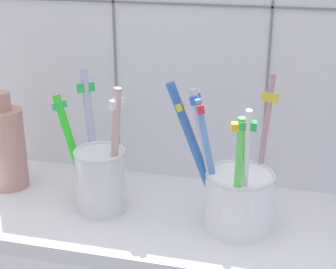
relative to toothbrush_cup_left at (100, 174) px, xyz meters
The scene contains 5 objects.
counter_slab 10.96cm from the toothbrush_cup_left, ahead, with size 64.00×22.00×2.00cm, color silver.
tile_wall_back 22.06cm from the toothbrush_cup_left, 53.95° to the left, with size 64.00×2.20×45.00cm.
toothbrush_cup_left is the anchor object (origin of this frame).
toothbrush_cup_right 17.85cm from the toothbrush_cup_left, ahead, with size 13.69×11.07×18.40cm.
ceramic_vase 15.23cm from the toothbrush_cup_left, 168.87° to the left, with size 5.18×5.18×14.01cm.
Camera 1 is at (14.82, -59.05, 37.04)cm, focal length 57.26 mm.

